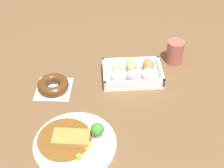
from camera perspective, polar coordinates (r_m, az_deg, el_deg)
The scene contains 5 objects.
ground_plane at distance 1.08m, azimuth 1.64°, elevation -3.78°, with size 1.60×1.60×0.00m, color brown.
curry_plate at distance 0.97m, azimuth -6.52°, elevation -10.16°, with size 0.24×0.24×0.07m.
donut_box at distance 1.17m, azimuth 3.60°, elevation 1.96°, with size 0.21×0.14×0.06m.
chocolate_ring_donut at distance 1.15m, azimuth -10.26°, elevation -0.20°, with size 0.13×0.13×0.04m.
coffee_mug at distance 1.26m, azimuth 10.96°, elevation 5.55°, with size 0.06×0.06×0.09m, color #9E4C42.
Camera 1 is at (0.08, 0.76, 0.77)m, focal length 52.18 mm.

